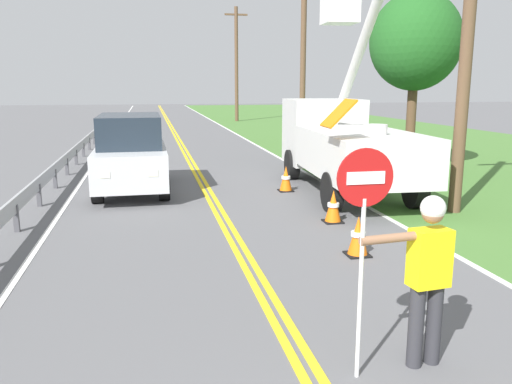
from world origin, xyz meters
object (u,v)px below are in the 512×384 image
object	(u,v)px
stop_sign_paddle	(364,213)
traffic_cone_mid	(333,207)
utility_pole_mid	(303,48)
traffic_cone_tail	(286,179)
roadside_tree_verge	(416,42)
traffic_cone_lead	(358,237)
utility_pole_far	(236,63)
flagger_worker	(428,270)
utility_pole_near	(469,21)
utility_bucket_truck	(342,139)
oncoming_suv_nearest	(131,153)

from	to	relation	value
stop_sign_paddle	traffic_cone_mid	xyz separation A→B (m)	(1.83, 5.80, -1.37)
utility_pole_mid	traffic_cone_tail	world-z (taller)	utility_pole_mid
utility_pole_mid	traffic_cone_mid	size ratio (longest dim) A/B	12.80
traffic_cone_tail	roadside_tree_verge	bearing A→B (deg)	27.35
stop_sign_paddle	traffic_cone_lead	bearing A→B (deg)	67.55
stop_sign_paddle	traffic_cone_tail	size ratio (longest dim) A/B	3.33
stop_sign_paddle	roadside_tree_verge	xyz separation A→B (m)	(6.74, 11.86, 2.56)
utility_pole_far	flagger_worker	bearing A→B (deg)	-96.52
stop_sign_paddle	utility_pole_near	xyz separation A→B (m)	(4.91, 6.12, 2.54)
utility_bucket_truck	roadside_tree_verge	distance (m)	5.16
utility_pole_far	traffic_cone_mid	distance (m)	32.16
utility_pole_far	roadside_tree_verge	xyz separation A→B (m)	(1.70, -25.66, -0.34)
stop_sign_paddle	utility_bucket_truck	size ratio (longest dim) A/B	0.34
oncoming_suv_nearest	traffic_cone_lead	bearing A→B (deg)	-58.87
utility_bucket_truck	traffic_cone_tail	bearing A→B (deg)	-178.82
stop_sign_paddle	utility_pole_mid	bearing A→B (deg)	75.01
traffic_cone_lead	roadside_tree_verge	bearing A→B (deg)	57.52
flagger_worker	traffic_cone_lead	distance (m)	3.66
flagger_worker	oncoming_suv_nearest	bearing A→B (deg)	107.82
oncoming_suv_nearest	utility_pole_near	size ratio (longest dim) A/B	0.57
traffic_cone_mid	roadside_tree_verge	world-z (taller)	roadside_tree_verge
oncoming_suv_nearest	roadside_tree_verge	bearing A→B (deg)	10.32
oncoming_suv_nearest	utility_pole_near	world-z (taller)	utility_pole_near
utility_bucket_truck	utility_pole_mid	size ratio (longest dim) A/B	0.77
utility_pole_mid	traffic_cone_lead	bearing A→B (deg)	-103.35
stop_sign_paddle	traffic_cone_mid	size ratio (longest dim) A/B	3.33
utility_pole_near	traffic_cone_tail	bearing A→B (deg)	135.89
traffic_cone_mid	roadside_tree_verge	distance (m)	8.73
flagger_worker	traffic_cone_tail	bearing A→B (deg)	84.21
utility_bucket_truck	roadside_tree_verge	xyz separation A→B (m)	(3.44, 2.58, 2.86)
traffic_cone_tail	roadside_tree_verge	xyz separation A→B (m)	(5.05, 2.61, 3.93)
traffic_cone_lead	traffic_cone_tail	distance (m)	5.64
utility_pole_mid	traffic_cone_tail	size ratio (longest dim) A/B	12.80
utility_bucket_truck	traffic_cone_lead	bearing A→B (deg)	-107.76
utility_pole_far	roadside_tree_verge	world-z (taller)	utility_pole_far
traffic_cone_tail	flagger_worker	bearing A→B (deg)	-95.79
utility_pole_near	roadside_tree_verge	world-z (taller)	utility_pole_near
flagger_worker	stop_sign_paddle	bearing A→B (deg)	-173.49
oncoming_suv_nearest	traffic_cone_tail	bearing A→B (deg)	-12.60
traffic_cone_tail	traffic_cone_mid	bearing A→B (deg)	-87.67
flagger_worker	oncoming_suv_nearest	distance (m)	10.60
traffic_cone_lead	traffic_cone_mid	size ratio (longest dim) A/B	1.00
traffic_cone_lead	roadside_tree_verge	xyz separation A→B (m)	(5.25, 8.25, 3.93)
flagger_worker	utility_pole_mid	xyz separation A→B (m)	(4.83, 20.81, 3.62)
traffic_cone_mid	flagger_worker	bearing A→B (deg)	-100.58
utility_pole_near	traffic_cone_lead	bearing A→B (deg)	-143.67
utility_pole_near	traffic_cone_tail	xyz separation A→B (m)	(-3.22, 3.12, -3.92)
oncoming_suv_nearest	utility_pole_mid	size ratio (longest dim) A/B	0.52
utility_bucket_truck	oncoming_suv_nearest	world-z (taller)	utility_bucket_truck
utility_pole_mid	roadside_tree_verge	size ratio (longest dim) A/B	1.52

